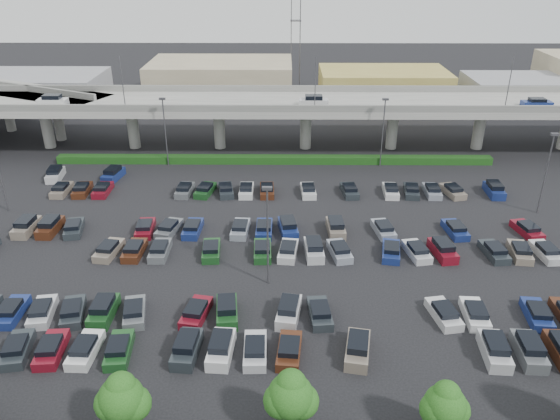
{
  "coord_description": "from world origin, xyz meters",
  "views": [
    {
      "loc": [
        1.54,
        -53.12,
        29.84
      ],
      "look_at": [
        1.07,
        4.36,
        2.0
      ],
      "focal_mm": 35.0,
      "sensor_mm": 36.0,
      "label": 1
    }
  ],
  "objects": [
    {
      "name": "ground",
      "position": [
        0.0,
        0.0,
        0.0
      ],
      "size": [
        280.0,
        280.0,
        0.0
      ],
      "primitive_type": "plane",
      "color": "black"
    },
    {
      "name": "overpass",
      "position": [
        -0.25,
        31.96,
        6.97
      ],
      "size": [
        150.0,
        13.0,
        15.8
      ],
      "color": "gray",
      "rests_on": "ground"
    },
    {
      "name": "hedge",
      "position": [
        0.0,
        25.0,
        0.55
      ],
      "size": [
        66.0,
        1.6,
        1.1
      ],
      "primitive_type": "cube",
      "color": "#163B11",
      "rests_on": "ground"
    },
    {
      "name": "tree_row",
      "position": [
        0.7,
        -26.53,
        3.52
      ],
      "size": [
        65.07,
        3.66,
        5.94
      ],
      "color": "#332316",
      "rests_on": "ground"
    },
    {
      "name": "parked_cars",
      "position": [
        -0.84,
        -3.97,
        0.6
      ],
      "size": [
        62.98,
        41.65,
        1.67
      ],
      "color": "gray",
      "rests_on": "ground"
    },
    {
      "name": "light_poles",
      "position": [
        -4.13,
        2.0,
        6.24
      ],
      "size": [
        66.9,
        48.38,
        10.3
      ],
      "color": "#4B4B50",
      "rests_on": "ground"
    },
    {
      "name": "distant_buildings",
      "position": [
        12.38,
        61.81,
        3.74
      ],
      "size": [
        138.0,
        24.0,
        9.0
      ],
      "color": "gray",
      "rests_on": "ground"
    },
    {
      "name": "comm_tower",
      "position": [
        4.0,
        74.0,
        15.61
      ],
      "size": [
        2.4,
        2.4,
        30.0
      ],
      "color": "#4B4B50",
      "rests_on": "ground"
    }
  ]
}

